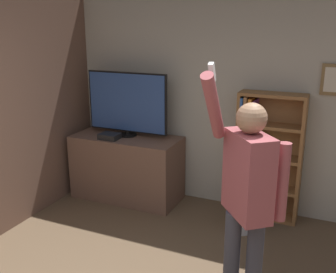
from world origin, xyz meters
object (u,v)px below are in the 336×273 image
(game_console, at_px, (110,136))
(waste_bin, at_px, (241,213))
(bookshelf, at_px, (263,155))
(person, at_px, (247,191))
(television, at_px, (127,104))

(game_console, bearing_deg, waste_bin, -2.82)
(bookshelf, bearing_deg, waste_bin, -104.55)
(bookshelf, bearing_deg, person, -83.72)
(bookshelf, distance_m, person, 1.77)
(television, relative_size, bookshelf, 0.73)
(television, distance_m, person, 2.49)
(game_console, bearing_deg, bookshelf, 11.50)
(television, bearing_deg, game_console, -123.17)
(television, relative_size, person, 0.55)
(game_console, relative_size, waste_bin, 0.61)
(game_console, height_order, person, person)
(bookshelf, relative_size, person, 0.75)
(bookshelf, bearing_deg, game_console, -168.50)
(television, bearing_deg, waste_bin, -10.79)
(person, bearing_deg, bookshelf, 146.82)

